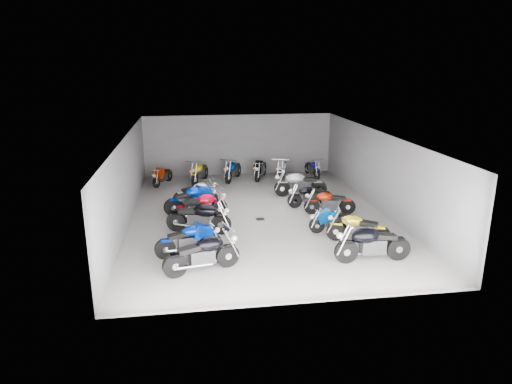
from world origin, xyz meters
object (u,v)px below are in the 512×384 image
Objects in this scene: motorcycle_right_b at (357,228)px; motorcycle_back_d at (260,169)px; motorcycle_back_b at (199,172)px; motorcycle_right_d at (329,202)px; motorcycle_right_f at (300,184)px; motorcycle_left_b at (189,240)px; motorcycle_left_f at (196,193)px; motorcycle_right_a at (372,244)px; motorcycle_left_d at (201,207)px; motorcycle_right_c at (334,220)px; motorcycle_back_a at (162,176)px; drain_grate at (260,219)px; motorcycle_back_e at (282,170)px; motorcycle_left_c at (199,218)px; motorcycle_back_c at (233,170)px; motorcycle_left_a at (203,254)px; motorcycle_right_e at (310,196)px; motorcycle_left_e at (192,200)px; motorcycle_back_f at (313,168)px.

motorcycle_back_d is at bearing 35.20° from motorcycle_right_b.
motorcycle_right_b is at bearing 140.70° from motorcycle_back_b.
motorcycle_right_d is 0.86× the size of motorcycle_right_f.
motorcycle_left_f is (0.32, 5.45, -0.03)m from motorcycle_left_b.
motorcycle_left_d is at bearing 48.33° from motorcycle_right_a.
motorcycle_back_d is at bearing 118.80° from motorcycle_left_f.
motorcycle_right_c is 9.89m from motorcycle_back_a.
motorcycle_left_f is at bearing 37.85° from motorcycle_right_a.
motorcycle_left_d is 1.06× the size of motorcycle_back_d.
motorcycle_right_a is (2.78, -4.32, 0.57)m from drain_grate.
motorcycle_back_b is at bearing 16.08° from motorcycle_back_e.
motorcycle_right_f reaches higher than motorcycle_right_d.
motorcycle_back_d is (-1.79, 10.60, -0.06)m from motorcycle_right_a.
motorcycle_left_d is at bearing 83.26° from motorcycle_back_d.
motorcycle_back_a is (-1.28, 8.84, -0.05)m from motorcycle_left_b.
motorcycle_left_c reaches higher than motorcycle_back_c.
motorcycle_right_a is at bearing 76.70° from motorcycle_left_c.
motorcycle_right_b is at bearing -43.83° from drain_grate.
motorcycle_left_a is at bearing -23.34° from motorcycle_left_d.
motorcycle_left_d is 5.96m from motorcycle_right_b.
motorcycle_left_a reaches higher than motorcycle_right_d.
motorcycle_right_d is (5.23, -2.20, 0.01)m from motorcycle_left_f.
motorcycle_back_d is at bearing -150.99° from motorcycle_back_c.
motorcycle_right_e reaches higher than motorcycle_right_c.
motorcycle_back_e is (-0.23, 2.96, -0.02)m from motorcycle_right_f.
motorcycle_left_c reaches higher than motorcycle_left_b.
motorcycle_left_e is 6.53m from motorcycle_back_e.
motorcycle_right_e is (4.68, 2.38, -0.09)m from motorcycle_left_c.
drain_grate is at bearing 46.78° from motorcycle_left_e.
motorcycle_left_e is 1.14× the size of motorcycle_left_f.
motorcycle_left_f is at bearing 48.95° from motorcycle_right_c.
drain_grate is at bearing 124.90° from motorcycle_left_b.
motorcycle_left_f is 4.21m from motorcycle_back_c.
motorcycle_right_f is at bearing 131.75° from motorcycle_back_d.
motorcycle_right_c is (-0.38, 2.57, -0.13)m from motorcycle_right_a.
motorcycle_right_b is at bearing 79.46° from motorcycle_left_b.
motorcycle_back_f is (6.53, 9.36, -0.06)m from motorcycle_left_b.
motorcycle_back_d is (-1.84, 6.07, 0.02)m from motorcycle_right_d.
drain_grate is 2.90m from motorcycle_left_e.
motorcycle_left_a is 0.98× the size of motorcycle_left_c.
motorcycle_right_f is (4.61, 7.14, 0.02)m from motorcycle_left_a.
motorcycle_left_e reaches higher than motorcycle_back_b.
motorcycle_back_a is at bearing 124.70° from drain_grate.
motorcycle_right_a is at bearing 121.02° from motorcycle_back_d.
motorcycle_left_a is 11.01m from motorcycle_back_e.
motorcycle_back_f is at bearing -157.86° from motorcycle_back_d.
motorcycle_left_a reaches higher than motorcycle_back_c.
motorcycle_back_a is (-6.79, 10.11, -0.12)m from motorcycle_right_a.
motorcycle_back_a is at bearing 175.13° from motorcycle_left_d.
motorcycle_back_c is at bearing -4.96° from motorcycle_back_f.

